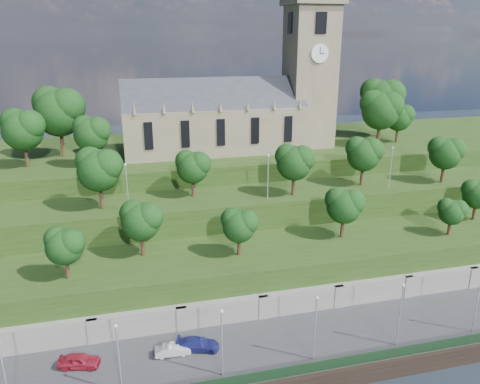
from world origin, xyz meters
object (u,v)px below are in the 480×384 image
object	(u,v)px
car_left	(79,361)
car_middle	(173,350)
car_right	(198,344)
church	(240,108)

from	to	relation	value
car_left	car_middle	size ratio (longest dim) A/B	1.13
car_middle	car_right	xyz separation A→B (m)	(2.83, 0.23, 0.04)
car_middle	car_right	size ratio (longest dim) A/B	0.82
car_left	car_right	world-z (taller)	car_left
church	car_left	size ratio (longest dim) A/B	8.87
church	car_right	distance (m)	45.95
church	car_left	xyz separation A→B (m)	(-27.06, -38.62, -19.78)
church	car_middle	xyz separation A→B (m)	(-17.36, -39.05, -19.88)
car_middle	car_right	bearing A→B (deg)	-82.79
church	car_left	distance (m)	51.14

